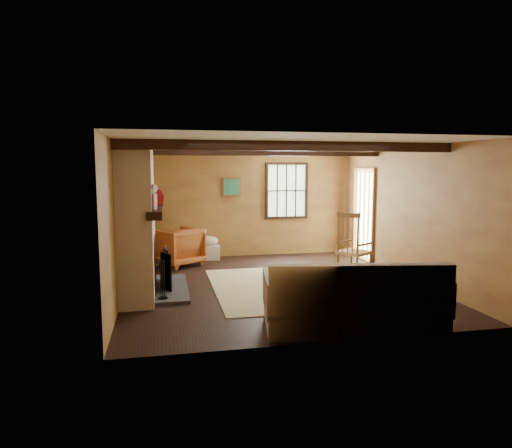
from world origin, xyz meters
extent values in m
plane|color=black|center=(0.00, 0.00, 0.00)|extent=(5.50, 5.50, 0.00)
cube|color=#A4803A|center=(0.00, 2.75, 1.20)|extent=(5.00, 0.02, 2.40)
cube|color=#A4803A|center=(0.00, -2.75, 1.20)|extent=(5.00, 0.02, 2.40)
cube|color=#A4803A|center=(-2.50, 0.00, 1.20)|extent=(0.02, 5.50, 2.40)
cube|color=#A4803A|center=(2.50, 0.00, 1.20)|extent=(0.02, 5.50, 2.40)
cube|color=silver|center=(0.00, 0.00, 2.40)|extent=(5.00, 5.50, 0.02)
cube|color=black|center=(0.00, -1.20, 2.33)|extent=(5.00, 0.12, 0.14)
cube|color=black|center=(0.00, 1.20, 2.33)|extent=(5.00, 0.12, 0.14)
cube|color=black|center=(1.00, 2.72, 1.50)|extent=(1.02, 0.06, 1.32)
cube|color=#C2EBB4|center=(1.00, 2.75, 1.50)|extent=(0.90, 0.01, 1.20)
cube|color=black|center=(1.00, 2.73, 1.50)|extent=(0.90, 0.03, 0.02)
cube|color=brown|center=(2.47, 1.70, 1.00)|extent=(0.06, 1.00, 2.06)
cube|color=#C2EBB4|center=(2.50, 1.70, 1.00)|extent=(0.01, 0.80, 1.85)
cube|color=brown|center=(-0.30, 2.72, 1.60)|extent=(0.42, 0.03, 0.42)
cube|color=#26726A|center=(-0.30, 2.71, 1.60)|extent=(0.36, 0.01, 0.36)
cube|color=#A75840|center=(-2.25, 0.00, 1.20)|extent=(0.50, 2.20, 2.40)
cube|color=black|center=(-2.18, 0.00, 0.45)|extent=(0.38, 1.00, 0.85)
cube|color=#3E3F44|center=(-1.75, 0.00, 0.03)|extent=(0.55, 1.80, 0.05)
cube|color=black|center=(-1.97, 0.00, 1.35)|extent=(0.22, 2.30, 0.12)
cube|color=black|center=(-1.82, -0.21, 0.36)|extent=(0.17, 0.27, 0.61)
cube|color=black|center=(-1.82, 0.10, 0.36)|extent=(0.08, 0.30, 0.61)
cube|color=black|center=(-1.82, 0.42, 0.36)|extent=(0.05, 0.31, 0.61)
cylinder|color=black|center=(-1.88, -0.70, 0.06)|extent=(0.15, 0.15, 0.02)
cylinder|color=black|center=(-1.91, -0.73, 0.35)|extent=(0.01, 0.01, 0.59)
cylinder|color=black|center=(-1.88, -0.70, 0.35)|extent=(0.01, 0.01, 0.59)
cylinder|color=black|center=(-1.85, -0.67, 0.35)|extent=(0.01, 0.01, 0.59)
cylinder|color=silver|center=(-1.98, -0.86, 1.53)|extent=(0.11, 0.11, 0.25)
sphere|color=silver|center=(-1.98, -0.86, 1.72)|extent=(0.13, 0.13, 0.13)
cylinder|color=#AD1316|center=(-1.98, -0.43, 1.57)|extent=(0.31, 0.04, 0.31)
cube|color=black|center=(-1.98, 0.04, 1.48)|extent=(0.27, 0.20, 0.13)
cylinder|color=black|center=(-1.98, 0.51, 1.46)|extent=(0.08, 0.08, 0.10)
cylinder|color=black|center=(-1.98, 0.49, 1.45)|extent=(0.07, 0.07, 0.08)
cube|color=tan|center=(0.20, -0.20, 0.00)|extent=(2.50, 3.00, 0.01)
cube|color=tan|center=(1.60, 0.18, 0.47)|extent=(0.68, 0.68, 0.05)
cube|color=brown|center=(1.42, 0.07, 1.18)|extent=(0.30, 0.44, 0.08)
cylinder|color=brown|center=(1.89, 0.11, 0.24)|extent=(0.04, 0.04, 0.46)
cylinder|color=brown|center=(1.67, 0.47, 0.24)|extent=(0.04, 0.04, 0.46)
cylinder|color=brown|center=(1.53, -0.11, 0.24)|extent=(0.04, 0.04, 0.46)
cylinder|color=brown|center=(1.31, 0.25, 0.24)|extent=(0.04, 0.04, 0.46)
cylinder|color=brown|center=(1.53, -0.11, 0.84)|extent=(0.04, 0.04, 0.79)
cylinder|color=brown|center=(1.31, 0.25, 0.84)|extent=(0.04, 0.04, 0.79)
cylinder|color=brown|center=(1.47, -0.02, 0.82)|extent=(0.02, 0.02, 0.65)
cylinder|color=brown|center=(1.42, 0.07, 0.82)|extent=(0.02, 0.02, 0.65)
cylinder|color=brown|center=(1.37, 0.16, 0.82)|extent=(0.02, 0.02, 0.65)
cube|color=brown|center=(1.72, -0.02, 0.65)|extent=(0.40, 0.27, 0.03)
cube|color=brown|center=(1.48, 0.38, 0.65)|extent=(0.40, 0.27, 0.03)
cube|color=brown|center=(1.71, 0.00, 0.02)|extent=(0.79, 0.50, 0.03)
cube|color=brown|center=(1.49, 0.36, 0.02)|extent=(0.79, 0.50, 0.03)
cube|color=white|center=(0.48, -2.31, 0.24)|extent=(2.31, 1.32, 0.48)
cube|color=white|center=(0.41, -2.71, 0.60)|extent=(2.17, 0.52, 0.60)
cube|color=white|center=(-0.54, -2.14, 0.46)|extent=(0.31, 0.99, 0.44)
cube|color=white|center=(1.50, -2.48, 0.46)|extent=(0.31, 0.99, 0.44)
ellipsoid|color=white|center=(1.03, -2.29, 0.60)|extent=(0.41, 0.20, 0.39)
cylinder|color=brown|center=(-2.06, 2.56, 0.06)|extent=(0.42, 0.13, 0.13)
cylinder|color=brown|center=(-1.92, 2.56, 0.06)|extent=(0.42, 0.13, 0.13)
cylinder|color=brown|center=(-1.79, 2.56, 0.06)|extent=(0.42, 0.13, 0.13)
cylinder|color=brown|center=(-2.06, 2.56, 0.19)|extent=(0.42, 0.13, 0.13)
cylinder|color=brown|center=(-1.92, 2.56, 0.19)|extent=(0.42, 0.13, 0.13)
cylinder|color=brown|center=(-1.79, 2.56, 0.19)|extent=(0.42, 0.13, 0.13)
cube|color=silver|center=(-0.87, 2.48, 0.15)|extent=(0.53, 0.42, 0.30)
ellipsoid|color=white|center=(-0.87, 2.48, 0.41)|extent=(0.45, 0.36, 0.22)
imported|color=#BF6026|center=(-1.55, 1.94, 0.39)|extent=(1.18, 1.19, 0.79)
camera|label=1|loc=(-1.85, -7.57, 2.00)|focal=32.00mm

